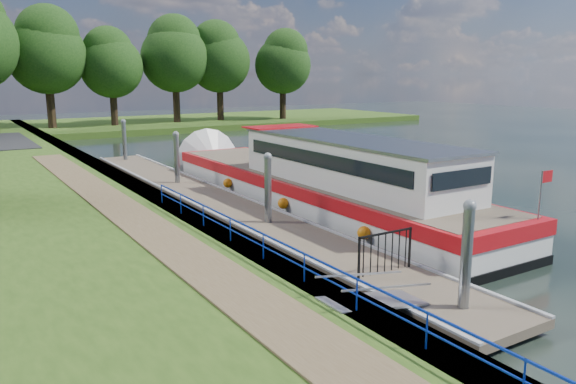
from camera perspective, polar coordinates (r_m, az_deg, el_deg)
ground at (r=14.29m, az=15.70°, el=-11.99°), size 160.00×160.00×0.00m
bank_edge at (r=25.31m, az=-14.48°, el=-0.56°), size 1.10×90.00×0.78m
far_bank at (r=64.69m, az=-12.22°, el=6.84°), size 60.00×18.00×0.60m
footpath at (r=18.18m, az=-13.35°, el=-4.00°), size 1.60×40.00×0.05m
blue_fence at (r=14.32m, az=-0.56°, el=-5.85°), size 0.04×18.04×0.72m
pontoon at (r=24.41m, az=-7.31°, el=-1.22°), size 2.50×30.00×0.56m
mooring_piles at (r=24.19m, az=-7.38°, el=1.31°), size 0.30×27.30×3.55m
gangway at (r=13.16m, az=8.67°, el=-10.82°), size 2.58×1.00×0.92m
gate_panel at (r=15.34m, az=9.86°, el=-5.46°), size 1.85×0.05×1.15m
barge at (r=24.48m, az=2.00°, el=1.07°), size 4.36×21.15×4.78m
horizon_trees at (r=57.96m, az=-24.46°, el=13.09°), size 54.38×10.03×12.87m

